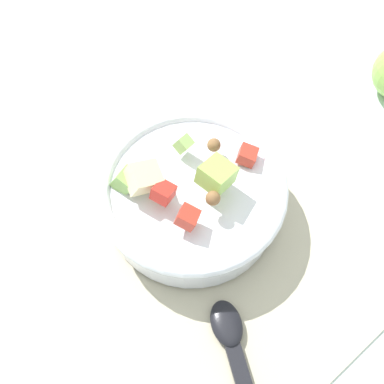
{
  "coord_description": "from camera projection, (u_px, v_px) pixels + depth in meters",
  "views": [
    {
      "loc": [
        0.23,
        -0.21,
        0.6
      ],
      "look_at": [
        -0.01,
        -0.01,
        0.05
      ],
      "focal_mm": 48.04,
      "sensor_mm": 36.0,
      "label": 1
    }
  ],
  "objects": [
    {
      "name": "ground_plane",
      "position": [
        203.0,
        215.0,
        0.68
      ],
      "size": [
        2.4,
        2.4,
        0.0
      ],
      "primitive_type": "plane",
      "color": "silver"
    },
    {
      "name": "placemat",
      "position": [
        203.0,
        214.0,
        0.67
      ],
      "size": [
        0.5,
        0.36,
        0.01
      ],
      "primitive_type": "cube",
      "color": "#BCB299",
      "rests_on": "ground_plane"
    },
    {
      "name": "salad_bowl",
      "position": [
        192.0,
        195.0,
        0.64
      ],
      "size": [
        0.23,
        0.23,
        0.11
      ],
      "color": "white",
      "rests_on": "placemat"
    },
    {
      "name": "serving_spoon",
      "position": [
        235.0,
        354.0,
        0.57
      ],
      "size": [
        0.18,
        0.11,
        0.01
      ],
      "color": "black",
      "rests_on": "placemat"
    }
  ]
}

